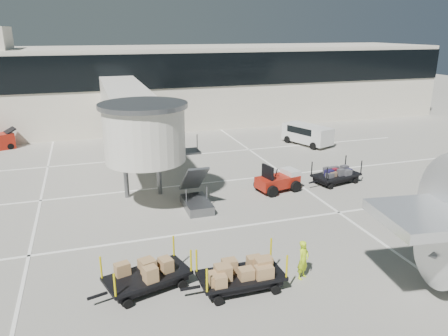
{
  "coord_description": "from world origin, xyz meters",
  "views": [
    {
      "loc": [
        -6.96,
        -17.4,
        9.78
      ],
      "look_at": [
        0.49,
        5.81,
        2.0
      ],
      "focal_mm": 35.0,
      "sensor_mm": 36.0,
      "label": 1
    }
  ],
  "objects_px": {
    "box_cart_far": "(145,276)",
    "ground_worker": "(303,260)",
    "baggage_tug": "(279,181)",
    "minivan": "(306,133)",
    "suitcase_cart": "(336,175)",
    "box_cart_near": "(240,275)"
  },
  "relations": [
    {
      "from": "ground_worker",
      "to": "minivan",
      "type": "height_order",
      "value": "minivan"
    },
    {
      "from": "ground_worker",
      "to": "minivan",
      "type": "distance_m",
      "value": 22.22
    },
    {
      "from": "baggage_tug",
      "to": "box_cart_far",
      "type": "height_order",
      "value": "baggage_tug"
    },
    {
      "from": "box_cart_near",
      "to": "ground_worker",
      "type": "relative_size",
      "value": 2.45
    },
    {
      "from": "ground_worker",
      "to": "suitcase_cart",
      "type": "bearing_deg",
      "value": 20.97
    },
    {
      "from": "suitcase_cart",
      "to": "ground_worker",
      "type": "height_order",
      "value": "ground_worker"
    },
    {
      "from": "box_cart_near",
      "to": "box_cart_far",
      "type": "xyz_separation_m",
      "value": [
        -3.51,
        1.2,
        -0.06
      ]
    },
    {
      "from": "baggage_tug",
      "to": "box_cart_near",
      "type": "bearing_deg",
      "value": -133.6
    },
    {
      "from": "box_cart_far",
      "to": "minivan",
      "type": "height_order",
      "value": "minivan"
    },
    {
      "from": "suitcase_cart",
      "to": "box_cart_far",
      "type": "xyz_separation_m",
      "value": [
        -13.76,
        -8.56,
        0.02
      ]
    },
    {
      "from": "box_cart_near",
      "to": "ground_worker",
      "type": "height_order",
      "value": "ground_worker"
    },
    {
      "from": "baggage_tug",
      "to": "minivan",
      "type": "distance_m",
      "value": 12.27
    },
    {
      "from": "baggage_tug",
      "to": "box_cart_near",
      "type": "xyz_separation_m",
      "value": [
        -6.06,
        -9.69,
        -0.01
      ]
    },
    {
      "from": "box_cart_far",
      "to": "suitcase_cart",
      "type": "bearing_deg",
      "value": 15.76
    },
    {
      "from": "box_cart_near",
      "to": "box_cart_far",
      "type": "distance_m",
      "value": 3.71
    },
    {
      "from": "box_cart_far",
      "to": "ground_worker",
      "type": "xyz_separation_m",
      "value": [
        6.24,
        -1.15,
        0.25
      ]
    },
    {
      "from": "suitcase_cart",
      "to": "box_cart_near",
      "type": "relative_size",
      "value": 0.98
    },
    {
      "from": "minivan",
      "to": "box_cart_far",
      "type": "bearing_deg",
      "value": -153.25
    },
    {
      "from": "box_cart_near",
      "to": "ground_worker",
      "type": "distance_m",
      "value": 2.74
    },
    {
      "from": "ground_worker",
      "to": "minivan",
      "type": "xyz_separation_m",
      "value": [
        10.52,
        19.58,
        0.19
      ]
    },
    {
      "from": "box_cart_far",
      "to": "ground_worker",
      "type": "relative_size",
      "value": 2.45
    },
    {
      "from": "baggage_tug",
      "to": "box_cart_far",
      "type": "distance_m",
      "value": 12.79
    }
  ]
}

